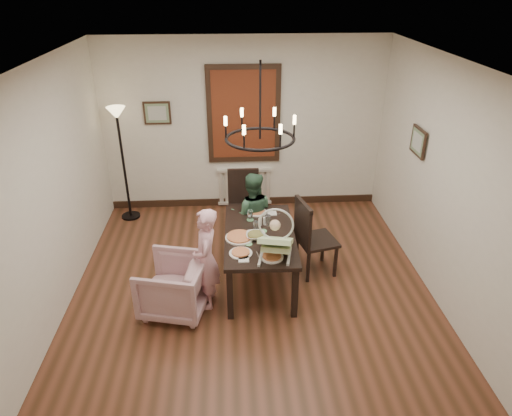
{
  "coord_description": "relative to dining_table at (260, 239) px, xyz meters",
  "views": [
    {
      "loc": [
        -0.24,
        -4.6,
        3.61
      ],
      "look_at": [
        0.06,
        0.32,
        1.05
      ],
      "focal_mm": 32.0,
      "sensor_mm": 36.0,
      "label": 1
    }
  ],
  "objects": [
    {
      "name": "room_shell",
      "position": [
        -0.11,
        0.1,
        0.76
      ],
      "size": [
        4.51,
        5.0,
        2.81
      ],
      "color": "brown",
      "rests_on": "ground"
    },
    {
      "name": "dining_table",
      "position": [
        0.0,
        0.0,
        0.0
      ],
      "size": [
        0.89,
        1.55,
        0.72
      ],
      "rotation": [
        0.0,
        0.0,
        -0.02
      ],
      "color": "black",
      "rests_on": "room_shell"
    },
    {
      "name": "chair_far",
      "position": [
        -0.16,
        1.12,
        -0.11
      ],
      "size": [
        0.47,
        0.47,
        1.05
      ],
      "primitive_type": null,
      "rotation": [
        0.0,
        0.0,
        -0.01
      ],
      "color": "black",
      "rests_on": "room_shell"
    },
    {
      "name": "chair_right",
      "position": [
        0.77,
        0.18,
        -0.09
      ],
      "size": [
        0.58,
        0.58,
        1.08
      ],
      "primitive_type": null,
      "rotation": [
        0.0,
        0.0,
        1.82
      ],
      "color": "black",
      "rests_on": "room_shell"
    },
    {
      "name": "armchair",
      "position": [
        -1.04,
        -0.5,
        -0.3
      ],
      "size": [
        0.9,
        0.88,
        0.68
      ],
      "primitive_type": "imported",
      "rotation": [
        0.0,
        0.0,
        -1.8
      ],
      "color": "#D09FAC",
      "rests_on": "room_shell"
    },
    {
      "name": "elderly_woman",
      "position": [
        -0.65,
        -0.41,
        -0.11
      ],
      "size": [
        0.25,
        0.39,
        1.06
      ],
      "primitive_type": "imported",
      "rotation": [
        0.0,
        0.0,
        -1.57
      ],
      "color": "#E4A1AC",
      "rests_on": "room_shell"
    },
    {
      "name": "seated_man",
      "position": [
        -0.06,
        0.67,
        -0.12
      ],
      "size": [
        0.52,
        0.42,
        1.03
      ],
      "primitive_type": "imported",
      "rotation": [
        0.0,
        0.0,
        3.08
      ],
      "color": "#365B41",
      "rests_on": "room_shell"
    },
    {
      "name": "baby_bouncer",
      "position": [
        0.16,
        -0.47,
        0.28
      ],
      "size": [
        0.54,
        0.66,
        0.39
      ],
      "primitive_type": null,
      "rotation": [
        0.0,
        0.0,
        -0.21
      ],
      "color": "beige",
      "rests_on": "dining_table"
    },
    {
      "name": "salad_bowl",
      "position": [
        -0.06,
        -0.11,
        0.12
      ],
      "size": [
        0.28,
        0.28,
        0.07
      ],
      "primitive_type": "imported",
      "color": "white",
      "rests_on": "dining_table"
    },
    {
      "name": "pizza_platter",
      "position": [
        -0.25,
        -0.11,
        0.1
      ],
      "size": [
        0.35,
        0.35,
        0.04
      ],
      "primitive_type": "cylinder",
      "color": "tan",
      "rests_on": "dining_table"
    },
    {
      "name": "drinking_glass",
      "position": [
        -0.05,
        0.07,
        0.15
      ],
      "size": [
        0.06,
        0.06,
        0.13
      ],
      "primitive_type": "cylinder",
      "color": "silver",
      "rests_on": "dining_table"
    },
    {
      "name": "window_blinds",
      "position": [
        -0.11,
        2.19,
        0.96
      ],
      "size": [
        1.0,
        0.03,
        1.4
      ],
      "primitive_type": "cube",
      "color": "brown",
      "rests_on": "room_shell"
    },
    {
      "name": "radiator",
      "position": [
        -0.11,
        2.21,
        -0.29
      ],
      "size": [
        0.92,
        0.12,
        0.62
      ],
      "primitive_type": null,
      "color": "silver",
      "rests_on": "room_shell"
    },
    {
      "name": "picture_back",
      "position": [
        -1.46,
        2.2,
        1.01
      ],
      "size": [
        0.42,
        0.03,
        0.36
      ],
      "primitive_type": "cube",
      "color": "black",
      "rests_on": "room_shell"
    },
    {
      "name": "picture_right",
      "position": [
        2.1,
        0.63,
        1.01
      ],
      "size": [
        0.03,
        0.42,
        0.36
      ],
      "primitive_type": "cube",
      "rotation": [
        0.0,
        0.0,
        1.57
      ],
      "color": "black",
      "rests_on": "room_shell"
    },
    {
      "name": "floor_lamp",
      "position": [
        -2.01,
        1.88,
        0.26
      ],
      "size": [
        0.3,
        0.3,
        1.8
      ],
      "primitive_type": null,
      "color": "black",
      "rests_on": "room_shell"
    },
    {
      "name": "chandelier",
      "position": [
        0.0,
        0.0,
        1.31
      ],
      "size": [
        0.8,
        0.8,
        0.04
      ],
      "primitive_type": "torus",
      "color": "black",
      "rests_on": "room_shell"
    }
  ]
}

